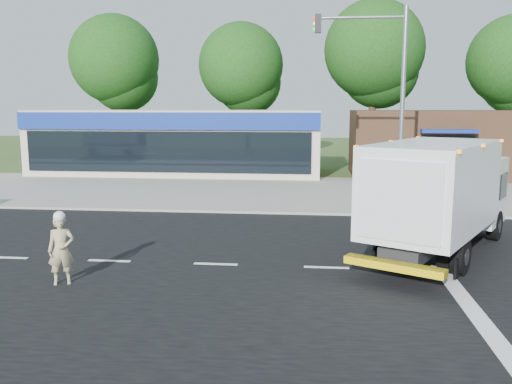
{
  "coord_description": "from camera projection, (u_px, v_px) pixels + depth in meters",
  "views": [
    {
      "loc": [
        -0.41,
        -14.06,
        4.29
      ],
      "look_at": [
        -2.11,
        2.02,
        1.7
      ],
      "focal_mm": 38.0,
      "sensor_mm": 36.0,
      "label": 1
    }
  ],
  "objects": [
    {
      "name": "sidewalk",
      "position": [
        322.0,
        208.0,
        22.48
      ],
      "size": [
        60.0,
        2.4,
        0.12
      ],
      "primitive_type": "cube",
      "color": "gray",
      "rests_on": "ground"
    },
    {
      "name": "road_asphalt",
      "position": [
        326.0,
        268.0,
        14.44
      ],
      "size": [
        60.0,
        14.0,
        0.02
      ],
      "primitive_type": "cube",
      "color": "black",
      "rests_on": "ground"
    },
    {
      "name": "background_trees",
      "position": [
        309.0,
        64.0,
        41.02
      ],
      "size": [
        36.77,
        7.39,
        12.1
      ],
      "color": "#332114",
      "rests_on": "ground"
    },
    {
      "name": "lane_markings",
      "position": [
        385.0,
        286.0,
        12.97
      ],
      "size": [
        55.2,
        7.0,
        0.01
      ],
      "color": "silver",
      "rests_on": "road_asphalt"
    },
    {
      "name": "traffic_signal_pole",
      "position": [
        386.0,
        89.0,
        20.88
      ],
      "size": [
        3.51,
        0.25,
        8.0
      ],
      "color": "gray",
      "rests_on": "ground"
    },
    {
      "name": "emergency_worker",
      "position": [
        61.0,
        249.0,
        13.01
      ],
      "size": [
        0.73,
        0.61,
        1.81
      ],
      "rotation": [
        0.0,
        0.0,
        0.39
      ],
      "color": "tan",
      "rests_on": "ground"
    },
    {
      "name": "ems_box_truck",
      "position": [
        441.0,
        190.0,
        15.39
      ],
      "size": [
        5.62,
        7.67,
        3.32
      ],
      "rotation": [
        0.0,
        0.0,
        1.07
      ],
      "color": "black",
      "rests_on": "ground"
    },
    {
      "name": "ground",
      "position": [
        326.0,
        268.0,
        14.44
      ],
      "size": [
        120.0,
        120.0,
        0.0
      ],
      "primitive_type": "plane",
      "color": "#385123",
      "rests_on": "ground"
    },
    {
      "name": "retail_strip_mall",
      "position": [
        178.0,
        142.0,
        34.62
      ],
      "size": [
        18.0,
        6.2,
        4.0
      ],
      "color": "beige",
      "rests_on": "ground"
    },
    {
      "name": "parking_apron",
      "position": [
        320.0,
        189.0,
        28.19
      ],
      "size": [
        60.0,
        9.0,
        0.02
      ],
      "primitive_type": "cube",
      "color": "gray",
      "rests_on": "ground"
    },
    {
      "name": "brown_storefront",
      "position": [
        435.0,
        143.0,
        33.02
      ],
      "size": [
        10.0,
        6.7,
        4.0
      ],
      "color": "#382316",
      "rests_on": "ground"
    }
  ]
}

